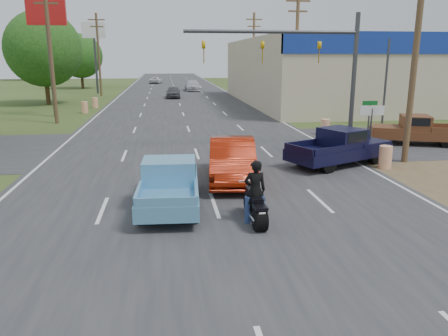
{
  "coord_description": "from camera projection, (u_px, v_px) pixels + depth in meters",
  "views": [
    {
      "loc": [
        -1.5,
        -5.55,
        4.74
      ],
      "look_at": [
        0.3,
        7.89,
        1.3
      ],
      "focal_mm": 35.0,
      "sensor_mm": 36.0,
      "label": 1
    }
  ],
  "objects": [
    {
      "name": "main_road",
      "position": [
        180.0,
        105.0,
        45.11
      ],
      "size": [
        15.0,
        180.0,
        0.02
      ],
      "primitive_type": "cube",
      "color": "#2D2D30",
      "rests_on": "ground"
    },
    {
      "name": "cross_road",
      "position": [
        194.0,
        146.0,
        23.98
      ],
      "size": [
        120.0,
        10.0,
        0.02
      ],
      "primitive_type": "cube",
      "color": "#2D2D30",
      "rests_on": "ground"
    },
    {
      "name": "utility_pole_1",
      "position": [
        416.0,
        44.0,
        19.09
      ],
      "size": [
        2.0,
        0.28,
        10.0
      ],
      "color": "#4C3823",
      "rests_on": "ground"
    },
    {
      "name": "utility_pole_2",
      "position": [
        296.0,
        50.0,
        36.39
      ],
      "size": [
        2.0,
        0.28,
        10.0
      ],
      "color": "#4C3823",
      "rests_on": "ground"
    },
    {
      "name": "utility_pole_3",
      "position": [
        254.0,
        53.0,
        53.68
      ],
      "size": [
        2.0,
        0.28,
        10.0
      ],
      "color": "#4C3823",
      "rests_on": "ground"
    },
    {
      "name": "utility_pole_5",
      "position": [
        50.0,
        49.0,
        31.05
      ],
      "size": [
        2.0,
        0.28,
        10.0
      ],
      "color": "#4C3823",
      "rests_on": "ground"
    },
    {
      "name": "utility_pole_6",
      "position": [
        99.0,
        53.0,
        54.11
      ],
      "size": [
        2.0,
        0.28,
        10.0
      ],
      "color": "#4C3823",
      "rests_on": "ground"
    },
    {
      "name": "tree_1",
      "position": [
        43.0,
        49.0,
        43.92
      ],
      "size": [
        7.56,
        7.56,
        9.36
      ],
      "color": "#422D19",
      "rests_on": "ground"
    },
    {
      "name": "tree_2",
      "position": [
        80.0,
        56.0,
        67.04
      ],
      "size": [
        6.72,
        6.72,
        8.32
      ],
      "color": "#422D19",
      "rests_on": "ground"
    },
    {
      "name": "tree_5",
      "position": [
        301.0,
        52.0,
        100.37
      ],
      "size": [
        7.98,
        7.98,
        9.88
      ],
      "color": "#422D19",
      "rests_on": "ground"
    },
    {
      "name": "tree_6",
      "position": [
        28.0,
        49.0,
        92.48
      ],
      "size": [
        8.82,
        8.82,
        10.92
      ],
      "color": "#422D19",
      "rests_on": "ground"
    },
    {
      "name": "barrel_0",
      "position": [
        385.0,
        157.0,
        19.13
      ],
      "size": [
        0.56,
        0.56,
        1.0
      ],
      "primitive_type": "cylinder",
      "color": "orange",
      "rests_on": "ground"
    },
    {
      "name": "barrel_1",
      "position": [
        325.0,
        127.0,
        27.34
      ],
      "size": [
        0.56,
        0.56,
        1.0
      ],
      "primitive_type": "cylinder",
      "color": "orange",
      "rests_on": "ground"
    },
    {
      "name": "barrel_2",
      "position": [
        85.0,
        107.0,
        38.13
      ],
      "size": [
        0.56,
        0.56,
        1.0
      ],
      "primitive_type": "cylinder",
      "color": "orange",
      "rests_on": "ground"
    },
    {
      "name": "barrel_3",
      "position": [
        95.0,
        103.0,
        42.01
      ],
      "size": [
        0.56,
        0.56,
        1.0
      ],
      "primitive_type": "cylinder",
      "color": "orange",
      "rests_on": "ground"
    },
    {
      "name": "pole_sign_left_near",
      "position": [
        47.0,
        26.0,
        34.31
      ],
      "size": [
        3.0,
        0.35,
        9.2
      ],
      "color": "#3F3F44",
      "rests_on": "ground"
    },
    {
      "name": "pole_sign_left_far",
      "position": [
        94.0,
        38.0,
        57.37
      ],
      "size": [
        3.0,
        0.35,
        9.2
      ],
      "color": "#3F3F44",
      "rests_on": "ground"
    },
    {
      "name": "lane_sign",
      "position": [
        371.0,
        119.0,
        20.73
      ],
      "size": [
        1.2,
        0.08,
        2.52
      ],
      "color": "#3F3F44",
      "rests_on": "ground"
    },
    {
      "name": "street_name_sign",
      "position": [
        369.0,
        121.0,
        22.32
      ],
      "size": [
        0.8,
        0.08,
        2.61
      ],
      "color": "#3F3F44",
      "rests_on": "ground"
    },
    {
      "name": "signal_mast",
      "position": [
        306.0,
        56.0,
        22.59
      ],
      "size": [
        9.12,
        0.4,
        7.0
      ],
      "color": "#3F3F44",
      "rests_on": "ground"
    },
    {
      "name": "red_convertible",
      "position": [
        232.0,
        160.0,
        17.11
      ],
      "size": [
        2.32,
        5.16,
        1.64
      ],
      "primitive_type": "imported",
      "rotation": [
        0.0,
        0.0,
        -0.12
      ],
      "color": "maroon",
      "rests_on": "ground"
    },
    {
      "name": "motorcycle",
      "position": [
        255.0,
        208.0,
        12.72
      ],
      "size": [
        0.67,
        2.18,
        1.11
      ],
      "rotation": [
        0.0,
        0.0,
        0.04
      ],
      "color": "black",
      "rests_on": "ground"
    },
    {
      "name": "rider",
      "position": [
        255.0,
        194.0,
        12.67
      ],
      "size": [
        0.68,
        0.46,
        1.8
      ],
      "primitive_type": "imported",
      "rotation": [
        0.0,
        0.0,
        3.19
      ],
      "color": "black",
      "rests_on": "ground"
    },
    {
      "name": "blue_pickup",
      "position": [
        170.0,
        182.0,
        14.2
      ],
      "size": [
        2.07,
        4.83,
        1.57
      ],
      "rotation": [
        0.0,
        0.0,
        -0.05
      ],
      "color": "black",
      "rests_on": "ground"
    },
    {
      "name": "navy_pickup",
      "position": [
        342.0,
        146.0,
        19.71
      ],
      "size": [
        5.36,
        3.86,
        1.66
      ],
      "rotation": [
        0.0,
        0.0,
        -1.14
      ],
      "color": "black",
      "rests_on": "ground"
    },
    {
      "name": "brown_pickup",
      "position": [
        414.0,
        130.0,
        24.37
      ],
      "size": [
        5.26,
        3.48,
        1.63
      ],
      "rotation": [
        0.0,
        0.0,
        1.21
      ],
      "color": "black",
      "rests_on": "ground"
    },
    {
      "name": "distant_car_grey",
      "position": [
        173.0,
        92.0,
        52.28
      ],
      "size": [
        1.76,
        4.14,
        1.4
      ],
      "primitive_type": "imported",
      "rotation": [
        0.0,
        0.0,
        -0.03
      ],
      "color": "#4C4D51",
      "rests_on": "ground"
    },
    {
      "name": "distant_car_silver",
      "position": [
        193.0,
        86.0,
        63.6
      ],
      "size": [
        2.26,
        5.3,
        1.52
      ],
      "primitive_type": "imported",
      "rotation": [
        0.0,
        0.0,
        0.02
      ],
      "color": "silver",
      "rests_on": "ground"
    },
    {
      "name": "distant_car_white",
      "position": [
        156.0,
        80.0,
        81.65
      ],
      "size": [
        2.65,
        4.58,
        1.2
      ],
      "primitive_type": "imported",
      "rotation": [
        0.0,
        0.0,
        2.98
      ],
      "color": "silver",
      "rests_on": "ground"
    }
  ]
}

